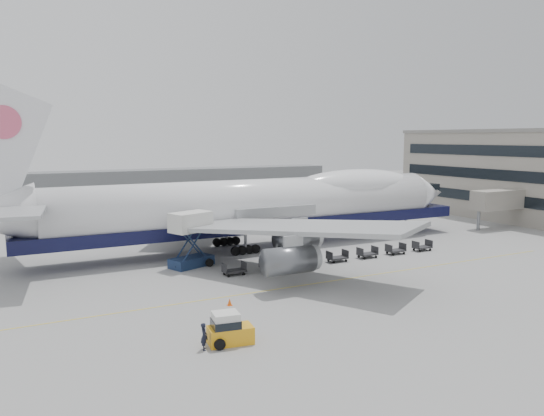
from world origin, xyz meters
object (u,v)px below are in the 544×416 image
catering_truck (191,236)px  ground_worker (204,336)px  airliner (261,204)px  baggage_tug (229,330)px

catering_truck → ground_worker: (-6.88, -22.59, -2.51)m
airliner → ground_worker: bearing=-123.0°
airliner → baggage_tug: (-16.51, -28.13, -4.63)m
baggage_tug → ground_worker: 1.88m
airliner → ground_worker: airliner is taller
catering_truck → ground_worker: 23.75m
airliner → baggage_tug: 32.94m
catering_truck → baggage_tug: size_ratio=1.85×
catering_truck → ground_worker: catering_truck is taller
airliner → catering_truck: bearing=-153.4°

